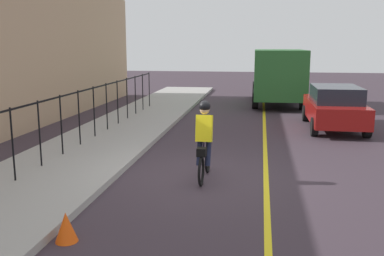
{
  "coord_description": "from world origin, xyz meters",
  "views": [
    {
      "loc": [
        -9.84,
        -1.41,
        3.06
      ],
      "look_at": [
        0.83,
        0.25,
        1.0
      ],
      "focal_mm": 41.21,
      "sensor_mm": 36.0,
      "label": 1
    }
  ],
  "objects": [
    {
      "name": "ground_plane",
      "position": [
        0.0,
        0.0,
        0.0
      ],
      "size": [
        80.0,
        80.0,
        0.0
      ],
      "primitive_type": "plane",
      "color": "#382C35"
    },
    {
      "name": "cyclist_lead",
      "position": [
        -0.2,
        -0.19,
        0.91
      ],
      "size": [
        1.71,
        0.37,
        1.83
      ],
      "rotation": [
        0.0,
        0.0,
        -0.02
      ],
      "color": "black",
      "rests_on": "ground"
    },
    {
      "name": "traffic_cone_near",
      "position": [
        -3.73,
        1.54,
        0.24
      ],
      "size": [
        0.36,
        0.36,
        0.48
      ],
      "primitive_type": "cone",
      "color": "#F8510E",
      "rests_on": "ground"
    },
    {
      "name": "sidewalk",
      "position": [
        0.0,
        3.4,
        0.07
      ],
      "size": [
        40.0,
        3.2,
        0.15
      ],
      "primitive_type": "cube",
      "color": "#9C9893",
      "rests_on": "ground"
    },
    {
      "name": "iron_fence",
      "position": [
        1.0,
        3.8,
        1.26
      ],
      "size": [
        18.87,
        0.04,
        1.6
      ],
      "color": "black",
      "rests_on": "sidewalk"
    },
    {
      "name": "lane_line_centre",
      "position": [
        0.0,
        -1.6,
        0.0
      ],
      "size": [
        36.0,
        0.12,
        0.01
      ],
      "primitive_type": "cube",
      "color": "yellow",
      "rests_on": "ground"
    },
    {
      "name": "patrol_sedan",
      "position": [
        6.65,
        -4.09,
        0.82
      ],
      "size": [
        4.41,
        1.93,
        1.58
      ],
      "rotation": [
        0.0,
        0.0,
        0.0
      ],
      "color": "maroon",
      "rests_on": "ground"
    },
    {
      "name": "box_truck_background",
      "position": [
        13.23,
        -2.27,
        1.55
      ],
      "size": [
        6.75,
        2.62,
        2.78
      ],
      "rotation": [
        0.0,
        0.0,
        0.02
      ],
      "color": "#265F29",
      "rests_on": "ground"
    }
  ]
}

